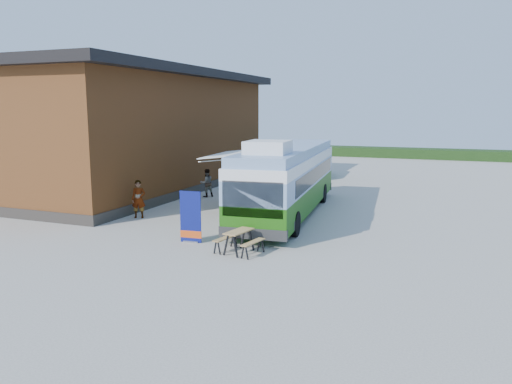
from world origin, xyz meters
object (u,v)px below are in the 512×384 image
at_px(banner, 191,222).
at_px(picnic_table, 239,236).
at_px(bus, 288,178).
at_px(person_a, 139,199).
at_px(person_b, 207,183).
at_px(slurry_tanker, 317,162).

height_order(banner, picnic_table, banner).
xyz_separation_m(bus, picnic_table, (0.42, -6.93, -1.22)).
height_order(bus, person_a, bus).
bearing_deg(person_b, slurry_tanker, -158.26).
height_order(bus, slurry_tanker, bus).
distance_m(banner, person_b, 10.21).
bearing_deg(banner, person_b, 108.04).
xyz_separation_m(banner, picnic_table, (2.30, -0.64, -0.21)).
bearing_deg(slurry_tanker, person_b, -113.36).
relative_size(person_b, slurry_tanker, 0.30).
xyz_separation_m(person_a, person_b, (0.34, 6.34, -0.08)).
height_order(bus, banner, bus).
xyz_separation_m(picnic_table, person_b, (-6.40, 9.99, 0.21)).
distance_m(picnic_table, person_a, 7.67).
bearing_deg(slurry_tanker, person_a, -107.52).
relative_size(picnic_table, person_a, 0.91).
xyz_separation_m(bus, person_b, (-5.97, 3.06, -1.01)).
relative_size(person_a, slurry_tanker, 0.32).
relative_size(person_a, person_b, 1.09).
bearing_deg(bus, picnic_table, -92.12).
bearing_deg(bus, slurry_tanker, 93.30).
height_order(banner, slurry_tanker, slurry_tanker).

